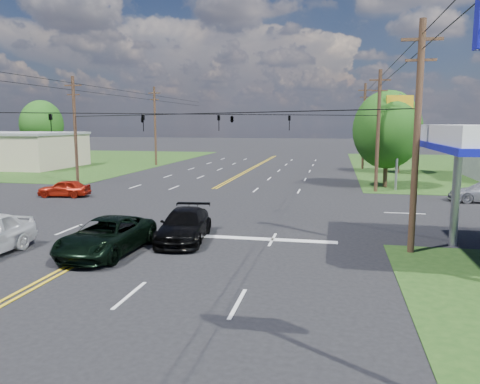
% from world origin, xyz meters
% --- Properties ---
extents(ground, '(280.00, 280.00, 0.00)m').
position_xyz_m(ground, '(0.00, 12.00, 0.00)').
color(ground, black).
rests_on(ground, ground).
extents(grass_nw, '(46.00, 48.00, 0.03)m').
position_xyz_m(grass_nw, '(-35.00, 44.00, 0.00)').
color(grass_nw, '#1B3D13').
rests_on(grass_nw, ground).
extents(stop_bar, '(10.00, 0.50, 0.02)m').
position_xyz_m(stop_bar, '(5.00, 4.00, 0.00)').
color(stop_bar, silver).
rests_on(stop_bar, ground).
extents(retail_nw, '(16.00, 11.00, 4.00)m').
position_xyz_m(retail_nw, '(-30.00, 34.00, 2.00)').
color(retail_nw, '#BDB58E').
rests_on(retail_nw, ground).
extents(pole_se, '(1.60, 0.28, 9.50)m').
position_xyz_m(pole_se, '(13.00, 3.00, 4.92)').
color(pole_se, '#3C2719').
rests_on(pole_se, ground).
extents(pole_nw, '(1.60, 0.28, 9.50)m').
position_xyz_m(pole_nw, '(-13.00, 21.00, 4.92)').
color(pole_nw, '#3C2719').
rests_on(pole_nw, ground).
extents(pole_ne, '(1.60, 0.28, 9.50)m').
position_xyz_m(pole_ne, '(13.00, 21.00, 4.92)').
color(pole_ne, '#3C2719').
rests_on(pole_ne, ground).
extents(pole_left_far, '(1.60, 0.28, 10.00)m').
position_xyz_m(pole_left_far, '(-13.00, 40.00, 5.17)').
color(pole_left_far, '#3C2719').
rests_on(pole_left_far, ground).
extents(pole_right_far, '(1.60, 0.28, 10.00)m').
position_xyz_m(pole_right_far, '(13.00, 40.00, 5.17)').
color(pole_right_far, '#3C2719').
rests_on(pole_right_far, ground).
extents(span_wire_signals, '(26.00, 18.00, 1.13)m').
position_xyz_m(span_wire_signals, '(0.00, 12.00, 6.00)').
color(span_wire_signals, black).
rests_on(span_wire_signals, ground).
extents(power_lines, '(26.04, 100.00, 0.64)m').
position_xyz_m(power_lines, '(0.00, 10.00, 8.60)').
color(power_lines, black).
rests_on(power_lines, ground).
extents(tree_right_a, '(5.70, 5.70, 8.18)m').
position_xyz_m(tree_right_a, '(14.00, 24.00, 4.87)').
color(tree_right_a, '#3C2719').
rests_on(tree_right_a, ground).
extents(tree_right_b, '(4.94, 4.94, 7.09)m').
position_xyz_m(tree_right_b, '(16.50, 36.00, 4.22)').
color(tree_right_b, '#3C2719').
rests_on(tree_right_b, ground).
extents(tree_far_l, '(6.08, 6.08, 8.72)m').
position_xyz_m(tree_far_l, '(-32.00, 44.00, 5.19)').
color(tree_far_l, '#3C2719').
rests_on(tree_far_l, ground).
extents(pickup_dkgreen, '(2.68, 5.44, 1.49)m').
position_xyz_m(pickup_dkgreen, '(0.50, 0.33, 0.74)').
color(pickup_dkgreen, black).
rests_on(pickup_dkgreen, ground).
extents(suv_black, '(2.58, 5.18, 1.45)m').
position_xyz_m(suv_black, '(3.00, 3.07, 0.72)').
color(suv_black, black).
rests_on(suv_black, ground).
extents(sedan_red, '(3.90, 1.99, 1.27)m').
position_xyz_m(sedan_red, '(-9.84, 13.78, 0.64)').
color(sedan_red, '#A01B0B').
rests_on(sedan_red, ground).
extents(polesign_ne, '(2.12, 0.68, 7.68)m').
position_xyz_m(polesign_ne, '(14.66, 22.18, 5.93)').
color(polesign_ne, '#A5A5AA').
rests_on(polesign_ne, ground).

